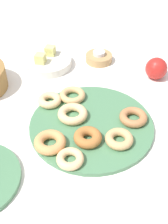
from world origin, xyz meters
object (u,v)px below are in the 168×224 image
object	(u,v)px
donut_2	(88,137)
donut_7	(70,159)
tealight	(99,53)
melon_chunk_right	(50,51)
donut_plate	(91,125)
donut_6	(50,100)
candle_holder	(99,58)
donut_4	(73,95)
melon_chunk_left	(40,59)
donut_5	(50,142)
donut_1	(133,117)
fruit_bowl	(47,63)
apple	(156,68)
donut_3	(73,114)
donut_0	(119,139)

from	to	relation	value
donut_2	donut_7	distance (m)	0.09
tealight	melon_chunk_right	world-z (taller)	melon_chunk_right
donut_2	donut_7	size ratio (longest dim) A/B	1.09
donut_plate	donut_6	size ratio (longest dim) A/B	4.92
candle_holder	donut_4	bearing A→B (deg)	-160.64
melon_chunk_left	donut_5	bearing A→B (deg)	-129.94
donut_1	donut_4	world-z (taller)	donut_1
donut_6	fruit_bowl	bearing A→B (deg)	47.56
tealight	apple	world-z (taller)	apple
donut_2	donut_4	distance (m)	0.20
donut_7	melon_chunk_left	world-z (taller)	melon_chunk_left
melon_chunk_right	apple	distance (m)	0.41
donut_3	candle_holder	xyz separation A→B (m)	(0.33, 0.16, -0.01)
donut_5	fruit_bowl	distance (m)	0.44
donut_0	melon_chunk_left	distance (m)	0.48
donut_7	candle_holder	xyz separation A→B (m)	(0.47, 0.27, -0.01)
fruit_bowl	donut_0	bearing A→B (deg)	-109.53
tealight	donut_4	bearing A→B (deg)	-160.64
donut_4	donut_1	bearing A→B (deg)	-79.72
donut_5	melon_chunk_left	xyz separation A→B (m)	(0.27, 0.32, 0.02)
donut_1	donut_2	size ratio (longest dim) A/B	1.06
donut_4	donut_5	xyz separation A→B (m)	(-0.20, -0.10, 0.00)
donut_6	donut_0	bearing A→B (deg)	-89.00
donut_3	donut_5	xyz separation A→B (m)	(-0.13, -0.03, 0.00)
donut_4	donut_6	distance (m)	0.08
donut_0	donut_7	distance (m)	0.15
donut_3	melon_chunk_left	xyz separation A→B (m)	(0.14, 0.29, 0.02)
melon_chunk_left	tealight	bearing A→B (deg)	-34.45
donut_1	donut_3	world-z (taller)	donut_3
melon_chunk_left	fruit_bowl	bearing A→B (deg)	0.00
tealight	melon_chunk_left	world-z (taller)	melon_chunk_left
melon_chunk_left	donut_7	bearing A→B (deg)	-124.26
donut_1	donut_5	size ratio (longest dim) A/B	0.95
donut_4	fruit_bowl	world-z (taller)	donut_4
melon_chunk_left	melon_chunk_right	world-z (taller)	same
donut_plate	apple	xyz separation A→B (m)	(0.36, -0.01, 0.03)
donut_3	fruit_bowl	world-z (taller)	donut_3
donut_0	donut_5	world-z (taller)	donut_5
donut_7	apple	bearing A→B (deg)	4.23
donut_6	tealight	bearing A→B (deg)	8.96
donut_3	donut_4	size ratio (longest dim) A/B	1.08
donut_7	donut_4	bearing A→B (deg)	40.76
donut_2	donut_7	bearing A→B (deg)	-171.66
donut_5	donut_plate	bearing A→B (deg)	-12.12
donut_5	fruit_bowl	size ratio (longest dim) A/B	0.48
candle_holder	tealight	distance (m)	0.02
donut_5	fruit_bowl	world-z (taller)	donut_5
donut_5	apple	world-z (taller)	apple
melon_chunk_right	donut_6	bearing A→B (deg)	-135.45
donut_3	candle_holder	distance (m)	0.36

